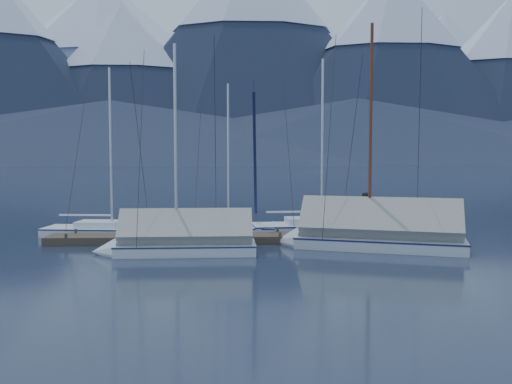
% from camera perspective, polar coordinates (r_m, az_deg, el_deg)
% --- Properties ---
extents(ground, '(1000.00, 1000.00, 0.00)m').
position_cam_1_polar(ground, '(21.82, 0.21, -6.13)').
color(ground, black).
rests_on(ground, ground).
extents(mountain_range, '(877.00, 584.00, 150.50)m').
position_cam_1_polar(mountain_range, '(395.77, -1.57, 11.84)').
color(mountain_range, '#475675').
rests_on(mountain_range, ground).
extents(dock, '(18.00, 1.50, 0.54)m').
position_cam_1_polar(dock, '(23.77, 0.00, -5.03)').
color(dock, '#382D23').
rests_on(dock, ground).
extents(mooring_posts, '(15.12, 1.52, 0.35)m').
position_cam_1_polar(mooring_posts, '(23.72, -1.21, -4.47)').
color(mooring_posts, '#382D23').
rests_on(mooring_posts, ground).
extents(sailboat_open_left, '(6.69, 2.82, 8.64)m').
position_cam_1_polar(sailboat_open_left, '(26.36, -13.95, -4.18)').
color(sailboat_open_left, silver).
rests_on(sailboat_open_left, ground).
extents(sailboat_open_mid, '(6.11, 2.57, 7.91)m').
position_cam_1_polar(sailboat_open_mid, '(26.23, -2.00, -4.13)').
color(sailboat_open_mid, silver).
rests_on(sailboat_open_mid, ground).
extents(sailboat_open_right, '(7.17, 3.01, 9.28)m').
position_cam_1_polar(sailboat_open_right, '(27.00, 7.92, -3.89)').
color(sailboat_open_right, silver).
rests_on(sailboat_open_right, ground).
extents(sailboat_covered_near, '(8.10, 4.65, 10.08)m').
position_cam_1_polar(sailboat_covered_near, '(22.73, 11.41, -4.52)').
color(sailboat_covered_near, silver).
rests_on(sailboat_covered_near, ground).
extents(sailboat_covered_far, '(6.31, 2.67, 8.80)m').
position_cam_1_polar(sailboat_covered_far, '(21.19, -8.70, -5.29)').
color(sailboat_covered_far, silver).
rests_on(sailboat_covered_far, ground).
extents(person, '(0.57, 0.74, 1.83)m').
position_cam_1_polar(person, '(24.32, 11.55, -2.19)').
color(person, black).
rests_on(person, dock).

